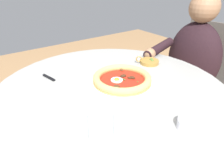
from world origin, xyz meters
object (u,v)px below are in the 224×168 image
(ramekin_capers, at_px, (189,124))
(olive_pan, at_px, (149,62))
(diner_person, at_px, (187,86))
(dining_table, at_px, (111,109))
(water_glass, at_px, (101,126))
(steak_knife, at_px, (45,76))
(cafe_chair_diner, at_px, (199,73))
(pizza_on_plate, at_px, (123,80))

(ramekin_capers, height_order, olive_pan, olive_pan)
(diner_person, bearing_deg, dining_table, -85.19)
(water_glass, bearing_deg, steak_knife, -179.58)
(diner_person, xyz_separation_m, cafe_chair_diner, (-0.01, 0.15, 0.05))
(water_glass, xyz_separation_m, steak_knife, (-0.50, -0.00, -0.04))
(water_glass, distance_m, steak_knife, 0.50)
(ramekin_capers, distance_m, olive_pan, 0.53)
(cafe_chair_diner, bearing_deg, steak_knife, -100.81)
(ramekin_capers, bearing_deg, steak_knife, -158.64)
(ramekin_capers, bearing_deg, olive_pan, 147.94)
(dining_table, relative_size, olive_pan, 8.87)
(ramekin_capers, distance_m, cafe_chair_diner, 0.95)
(steak_knife, bearing_deg, diner_person, 76.82)
(water_glass, relative_size, diner_person, 0.09)
(ramekin_capers, relative_size, cafe_chair_diner, 0.08)
(steak_knife, bearing_deg, cafe_chair_diner, 79.19)
(dining_table, xyz_separation_m, diner_person, (-0.06, 0.72, -0.14))
(pizza_on_plate, bearing_deg, olive_pan, 109.36)
(ramekin_capers, xyz_separation_m, olive_pan, (-0.45, 0.28, -0.01))
(olive_pan, distance_m, cafe_chair_diner, 0.58)
(olive_pan, distance_m, diner_person, 0.48)
(dining_table, distance_m, pizza_on_plate, 0.15)
(water_glass, height_order, steak_knife, water_glass)
(pizza_on_plate, distance_m, cafe_chair_diner, 0.84)
(olive_pan, bearing_deg, diner_person, 85.74)
(cafe_chair_diner, bearing_deg, ramekin_capers, -62.35)
(steak_knife, distance_m, olive_pan, 0.56)
(dining_table, bearing_deg, pizza_on_plate, 85.93)
(steak_knife, height_order, diner_person, diner_person)
(dining_table, relative_size, pizza_on_plate, 3.54)
(dining_table, height_order, cafe_chair_diner, cafe_chair_diner)
(pizza_on_plate, xyz_separation_m, steak_knife, (-0.28, -0.26, -0.02))
(diner_person, bearing_deg, steak_knife, -103.18)
(water_glass, distance_m, ramekin_capers, 0.28)
(pizza_on_plate, xyz_separation_m, diner_person, (-0.06, 0.65, -0.28))
(dining_table, bearing_deg, water_glass, -41.44)
(steak_knife, xyz_separation_m, ramekin_capers, (0.63, 0.25, 0.01))
(water_glass, relative_size, steak_knife, 0.45)
(diner_person, bearing_deg, ramekin_capers, -57.93)
(dining_table, distance_m, ramekin_capers, 0.39)
(diner_person, bearing_deg, pizza_on_plate, -84.36)
(dining_table, bearing_deg, steak_knife, -143.91)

